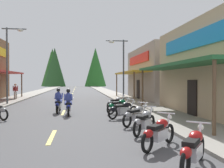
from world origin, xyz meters
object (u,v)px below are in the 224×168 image
motorcycle_parked_right_3 (136,115)px  rider_cruising_trailing (58,102)px  streetlamp_right (120,62)px  motorcycle_parked_right_0 (193,148)px  pedestrian_by_shop (15,90)px  streetlamp_left (10,55)px  motorcycle_parked_right_5 (119,106)px  motorcycle_parked_right_6 (117,103)px  rider_cruising_lead (68,104)px  motorcycle_parked_right_2 (144,121)px  motorcycle_parked_right_1 (159,132)px  motorcycle_parked_right_4 (123,109)px

motorcycle_parked_right_3 → rider_cruising_trailing: size_ratio=0.77×
streetlamp_right → rider_cruising_trailing: (-5.00, -5.64, -3.10)m
motorcycle_parked_right_0 → motorcycle_parked_right_3: same height
streetlamp_right → pedestrian_by_shop: streetlamp_right is taller
streetlamp_left → motorcycle_parked_right_5: 11.17m
motorcycle_parked_right_5 → motorcycle_parked_right_6: bearing=52.8°
motorcycle_parked_right_3 → rider_cruising_trailing: (-3.94, 5.24, 0.17)m
streetlamp_right → motorcycle_parked_right_6: 5.82m
motorcycle_parked_right_6 → rider_cruising_lead: rider_cruising_lead is taller
motorcycle_parked_right_0 → motorcycle_parked_right_2: size_ratio=0.98×
motorcycle_parked_right_6 → rider_cruising_lead: size_ratio=0.77×
streetlamp_right → rider_cruising_trailing: 8.15m
motorcycle_parked_right_1 → rider_cruising_lead: 8.45m
pedestrian_by_shop → streetlamp_left: bearing=-32.3°
motorcycle_parked_right_2 → rider_cruising_lead: 6.62m
motorcycle_parked_right_5 → rider_cruising_lead: size_ratio=0.86×
motorcycle_parked_right_4 → motorcycle_parked_right_6: (0.24, 3.95, 0.00)m
motorcycle_parked_right_4 → pedestrian_by_shop: bearing=92.7°
motorcycle_parked_right_0 → motorcycle_parked_right_6: bearing=38.7°
motorcycle_parked_right_3 → motorcycle_parked_right_5: (-0.11, 4.14, 0.00)m
motorcycle_parked_right_2 → rider_cruising_trailing: bearing=65.7°
streetlamp_right → rider_cruising_trailing: size_ratio=2.67×
motorcycle_parked_right_5 → rider_cruising_lead: 3.16m
motorcycle_parked_right_6 → motorcycle_parked_right_1: bearing=-133.5°
motorcycle_parked_right_3 → pedestrian_by_shop: size_ratio=0.95×
motorcycle_parked_right_6 → rider_cruising_lead: bearing=170.9°
streetlamp_right → motorcycle_parked_right_4: bearing=-98.4°
streetlamp_left → pedestrian_by_shop: (-0.91, 5.35, -3.19)m
streetlamp_left → motorcycle_parked_right_2: (8.23, -12.50, -3.71)m
streetlamp_left → rider_cruising_trailing: (4.39, -5.49, -3.54)m
streetlamp_left → motorcycle_parked_right_6: (8.35, -4.55, -3.71)m
motorcycle_parked_right_0 → rider_cruising_lead: rider_cruising_lead is taller
motorcycle_parked_right_2 → motorcycle_parked_right_6: (0.11, 7.95, 0.00)m
pedestrian_by_shop → motorcycle_parked_right_3: bearing=-12.0°
streetlamp_left → motorcycle_parked_right_1: 17.09m
streetlamp_left → rider_cruising_trailing: 7.87m
streetlamp_right → motorcycle_parked_right_4: (-1.28, -8.66, -3.27)m
streetlamp_right → pedestrian_by_shop: bearing=153.2°
streetlamp_right → motorcycle_parked_right_6: bearing=-102.5°
motorcycle_parked_right_0 → motorcycle_parked_right_4: (-0.25, 7.93, 0.00)m
streetlamp_right → rider_cruising_trailing: bearing=-131.6°
rider_cruising_lead → motorcycle_parked_right_2: bearing=-154.6°
motorcycle_parked_right_5 → motorcycle_parked_right_3: bearing=-122.0°
pedestrian_by_shop → motorcycle_parked_right_2: bearing=-14.8°
streetlamp_left → pedestrian_by_shop: streetlamp_left is taller
motorcycle_parked_right_2 → motorcycle_parked_right_3: bearing=33.8°
streetlamp_left → rider_cruising_lead: 9.11m
motorcycle_parked_right_6 → streetlamp_right: bearing=35.2°
motorcycle_parked_right_1 → motorcycle_parked_right_4: size_ratio=0.84×
motorcycle_parked_right_0 → pedestrian_by_shop: (-9.26, 21.79, 0.52)m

